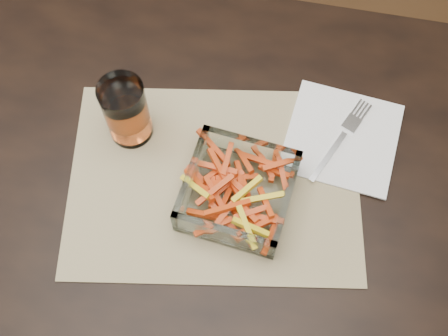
{
  "coord_description": "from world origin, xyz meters",
  "views": [
    {
      "loc": [
        0.16,
        -0.27,
        1.56
      ],
      "look_at": [
        0.1,
        0.08,
        0.78
      ],
      "focal_mm": 45.0,
      "sensor_mm": 36.0,
      "label": 1
    }
  ],
  "objects_px": {
    "dining_table": "(159,229)",
    "tumbler": "(127,113)",
    "glass_bowl": "(238,192)",
    "fork": "(342,137)"
  },
  "relations": [
    {
      "from": "glass_bowl",
      "to": "fork",
      "type": "distance_m",
      "value": 0.2
    },
    {
      "from": "dining_table",
      "to": "glass_bowl",
      "type": "bearing_deg",
      "value": 19.6
    },
    {
      "from": "dining_table",
      "to": "fork",
      "type": "height_order",
      "value": "fork"
    },
    {
      "from": "glass_bowl",
      "to": "tumbler",
      "type": "bearing_deg",
      "value": 156.01
    },
    {
      "from": "dining_table",
      "to": "tumbler",
      "type": "height_order",
      "value": "tumbler"
    },
    {
      "from": "dining_table",
      "to": "glass_bowl",
      "type": "distance_m",
      "value": 0.17
    },
    {
      "from": "dining_table",
      "to": "tumbler",
      "type": "bearing_deg",
      "value": 117.66
    },
    {
      "from": "dining_table",
      "to": "tumbler",
      "type": "distance_m",
      "value": 0.21
    },
    {
      "from": "fork",
      "to": "glass_bowl",
      "type": "bearing_deg",
      "value": -113.01
    },
    {
      "from": "tumbler",
      "to": "fork",
      "type": "distance_m",
      "value": 0.34
    }
  ]
}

